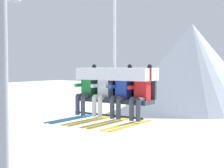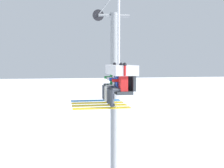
{
  "view_description": "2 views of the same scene",
  "coord_description": "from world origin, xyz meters",
  "px_view_note": "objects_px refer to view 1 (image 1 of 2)",
  "views": [
    {
      "loc": [
        3.96,
        -7.73,
        6.51
      ],
      "look_at": [
        -0.8,
        -0.87,
        6.05
      ],
      "focal_mm": 55.0,
      "sensor_mm": 36.0,
      "label": 1
    },
    {
      "loc": [
        8.04,
        -2.54,
        6.57
      ],
      "look_at": [
        -1.0,
        -0.98,
        5.82
      ],
      "focal_mm": 45.0,
      "sensor_mm": 36.0,
      "label": 2
    }
  ],
  "objects_px": {
    "lift_tower_near": "(3,115)",
    "skier_green": "(86,90)",
    "chairlift_chair": "(116,78)",
    "skier_blue": "(121,92)",
    "skier_red": "(140,93)",
    "skier_white": "(102,92)"
  },
  "relations": [
    {
      "from": "skier_red",
      "to": "skier_white",
      "type": "bearing_deg",
      "value": -179.63
    },
    {
      "from": "lift_tower_near",
      "to": "skier_white",
      "type": "height_order",
      "value": "lift_tower_near"
    },
    {
      "from": "chairlift_chair",
      "to": "skier_red",
      "type": "relative_size",
      "value": 2.13
    },
    {
      "from": "chairlift_chair",
      "to": "skier_blue",
      "type": "height_order",
      "value": "chairlift_chair"
    },
    {
      "from": "lift_tower_near",
      "to": "chairlift_chair",
      "type": "distance_m",
      "value": 5.56
    },
    {
      "from": "skier_blue",
      "to": "skier_red",
      "type": "distance_m",
      "value": 0.53
    },
    {
      "from": "skier_green",
      "to": "skier_red",
      "type": "relative_size",
      "value": 1.0
    },
    {
      "from": "lift_tower_near",
      "to": "skier_blue",
      "type": "height_order",
      "value": "lift_tower_near"
    },
    {
      "from": "lift_tower_near",
      "to": "skier_green",
      "type": "bearing_deg",
      "value": -11.55
    },
    {
      "from": "chairlift_chair",
      "to": "skier_green",
      "type": "relative_size",
      "value": 2.13
    },
    {
      "from": "skier_green",
      "to": "skier_blue",
      "type": "bearing_deg",
      "value": 0.0
    },
    {
      "from": "lift_tower_near",
      "to": "skier_red",
      "type": "relative_size",
      "value": 5.37
    },
    {
      "from": "chairlift_chair",
      "to": "skier_white",
      "type": "distance_m",
      "value": 0.47
    },
    {
      "from": "lift_tower_near",
      "to": "skier_white",
      "type": "bearing_deg",
      "value": -10.45
    },
    {
      "from": "skier_green",
      "to": "lift_tower_near",
      "type": "bearing_deg",
      "value": 168.45
    },
    {
      "from": "skier_green",
      "to": "skier_white",
      "type": "relative_size",
      "value": 1.0
    },
    {
      "from": "lift_tower_near",
      "to": "skier_blue",
      "type": "relative_size",
      "value": 5.37
    },
    {
      "from": "lift_tower_near",
      "to": "skier_blue",
      "type": "distance_m",
      "value": 5.78
    },
    {
      "from": "chairlift_chair",
      "to": "skier_red",
      "type": "xyz_separation_m",
      "value": [
        0.8,
        -0.21,
        -0.3
      ]
    },
    {
      "from": "chairlift_chair",
      "to": "skier_red",
      "type": "bearing_deg",
      "value": -14.92
    },
    {
      "from": "chairlift_chair",
      "to": "skier_blue",
      "type": "relative_size",
      "value": 2.13
    },
    {
      "from": "lift_tower_near",
      "to": "skier_green",
      "type": "relative_size",
      "value": 5.37
    }
  ]
}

